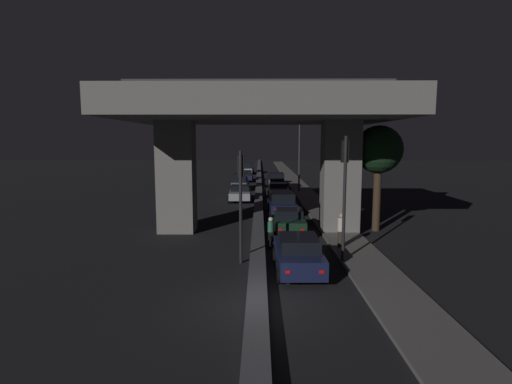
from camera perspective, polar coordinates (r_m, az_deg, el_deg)
The scene contains 20 objects.
ground_plane at distance 13.71m, azimuth 0.14°, elevation -16.03°, with size 200.00×200.00×0.00m, color black.
median_divider at distance 47.88m, azimuth 0.40°, elevation 0.98°, with size 0.70×126.00×0.33m, color #4C4C51.
sidewalk_right at distance 41.22m, azimuth 7.08°, elevation -0.24°, with size 2.21×126.00×0.14m, color #5B5956.
elevated_overpass at distance 23.68m, azimuth 0.31°, elevation 10.47°, with size 15.79×11.18×8.97m.
traffic_light_left_of_median at distance 17.56m, azimuth -2.20°, elevation 0.71°, with size 0.30×0.49×5.02m.
traffic_light_right_of_median at distance 17.88m, azimuth 12.53°, elevation 1.99°, with size 0.30×0.49×5.65m.
street_lamp at distance 42.37m, azimuth 5.68°, elevation 6.51°, with size 2.79×0.32×8.19m.
car_dark_blue_lead at distance 16.85m, azimuth 6.03°, elevation -8.73°, with size 1.99×4.35×1.55m.
car_dark_green_second at distance 23.52m, azimuth 4.76°, elevation -4.18°, with size 1.93×4.35×1.50m.
car_dark_blue_third at distance 30.00m, azimuth 3.79°, elevation -1.52°, with size 2.14×4.06×1.63m.
car_silver_fourth at distance 37.98m, azimuth 3.20°, elevation 0.21°, with size 2.04×4.27×1.49m.
car_white_fifth at distance 45.00m, azimuth 2.97°, elevation 1.60°, with size 1.97×4.71×1.85m.
car_dark_blue_sixth at distance 50.67m, azimuth 2.73°, elevation 1.88°, with size 1.92×4.05×1.29m.
car_silver_lead_oncoming at distance 36.37m, azimuth -2.29°, elevation -0.16°, with size 2.07×4.25×1.43m.
car_grey_second_oncoming at distance 44.60m, azimuth -2.27°, elevation 1.56°, with size 1.94×4.29×1.86m.
car_dark_blue_third_oncoming at distance 54.00m, azimuth -1.45°, elevation 2.32°, with size 1.91×4.43×1.47m.
car_silver_fourth_oncoming at distance 66.39m, azimuth -1.23°, elevation 3.48°, with size 2.10×4.51×1.95m.
motorcycle_black_filtering_near at distance 21.10m, azimuth 2.11°, elevation -5.88°, with size 0.34×1.96×1.47m.
pedestrian_on_sidewalk at distance 20.51m, azimuth 12.06°, elevation -5.38°, with size 0.38×0.38×1.72m.
roadside_tree_kerbside_near at distance 24.96m, azimuth 17.11°, elevation 5.60°, with size 2.85×2.85×6.36m.
Camera 1 is at (0.07, -12.59, 5.43)m, focal length 28.00 mm.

